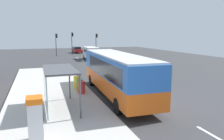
{
  "coord_description": "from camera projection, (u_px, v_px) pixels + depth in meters",
  "views": [
    {
      "loc": [
        -7.36,
        -13.36,
        4.7
      ],
      "look_at": [
        -1.0,
        4.75,
        1.5
      ],
      "focal_mm": 34.89,
      "sensor_mm": 36.0,
      "label": 1
    }
  ],
  "objects": [
    {
      "name": "ground_plane",
      "position": [
        96.0,
        70.0,
        28.65
      ],
      "size": [
        56.0,
        92.0,
        0.04
      ],
      "primitive_type": "cube",
      "color": "#38383A"
    },
    {
      "name": "sidewalk_platform",
      "position": [
        53.0,
        100.0,
        15.37
      ],
      "size": [
        6.2,
        30.0,
        0.18
      ],
      "primitive_type": "cube",
      "color": "beige",
      "rests_on": "ground"
    },
    {
      "name": "lane_stripe_seg_0",
      "position": [
        214.0,
        136.0,
        10.11
      ],
      "size": [
        0.16,
        2.2,
        0.01
      ],
      "primitive_type": "cube",
      "color": "silver",
      "rests_on": "ground"
    },
    {
      "name": "lane_stripe_seg_1",
      "position": [
        157.0,
        104.0,
        14.76
      ],
      "size": [
        0.16,
        2.2,
        0.01
      ],
      "primitive_type": "cube",
      "color": "silver",
      "rests_on": "ground"
    },
    {
      "name": "lane_stripe_seg_2",
      "position": [
        128.0,
        87.0,
        19.42
      ],
      "size": [
        0.16,
        2.2,
        0.01
      ],
      "primitive_type": "cube",
      "color": "silver",
      "rests_on": "ground"
    },
    {
      "name": "lane_stripe_seg_3",
      "position": [
        110.0,
        77.0,
        24.07
      ],
      "size": [
        0.16,
        2.2,
        0.01
      ],
      "primitive_type": "cube",
      "color": "silver",
      "rests_on": "ground"
    },
    {
      "name": "lane_stripe_seg_4",
      "position": [
        98.0,
        70.0,
        28.73
      ],
      "size": [
        0.16,
        2.2,
        0.01
      ],
      "primitive_type": "cube",
      "color": "silver",
      "rests_on": "ground"
    },
    {
      "name": "lane_stripe_seg_5",
      "position": [
        89.0,
        65.0,
        33.38
      ],
      "size": [
        0.16,
        2.2,
        0.01
      ],
      "primitive_type": "cube",
      "color": "silver",
      "rests_on": "ground"
    },
    {
      "name": "lane_stripe_seg_6",
      "position": [
        82.0,
        61.0,
        38.03
      ],
      "size": [
        0.16,
        2.2,
        0.01
      ],
      "primitive_type": "cube",
      "color": "silver",
      "rests_on": "ground"
    },
    {
      "name": "lane_stripe_seg_7",
      "position": [
        77.0,
        58.0,
        42.69
      ],
      "size": [
        0.16,
        2.2,
        0.01
      ],
      "primitive_type": "cube",
      "color": "silver",
      "rests_on": "ground"
    },
    {
      "name": "bus",
      "position": [
        116.0,
        72.0,
        16.41
      ],
      "size": [
        2.9,
        11.09,
        3.21
      ],
      "color": "orange",
      "rests_on": "ground"
    },
    {
      "name": "white_van",
      "position": [
        91.0,
        52.0,
        39.92
      ],
      "size": [
        2.07,
        5.22,
        2.3
      ],
      "color": "white",
      "rests_on": "ground"
    },
    {
      "name": "sedan_near",
      "position": [
        77.0,
        50.0,
        53.85
      ],
      "size": [
        2.05,
        4.49,
        1.52
      ],
      "color": "#A51919",
      "rests_on": "ground"
    },
    {
      "name": "ticket_machine",
      "position": [
        35.0,
        119.0,
        9.14
      ],
      "size": [
        0.66,
        0.76,
        1.94
      ],
      "color": "silver",
      "rests_on": "sidewalk_platform"
    },
    {
      "name": "recycling_bin_red",
      "position": [
        82.0,
        87.0,
        16.61
      ],
      "size": [
        0.52,
        0.52,
        0.95
      ],
      "primitive_type": "cylinder",
      "color": "red",
      "rests_on": "sidewalk_platform"
    },
    {
      "name": "recycling_bin_green",
      "position": [
        80.0,
        85.0,
        17.26
      ],
      "size": [
        0.52,
        0.52,
        0.95
      ],
      "primitive_type": "cylinder",
      "color": "green",
      "rests_on": "sidewalk_platform"
    },
    {
      "name": "recycling_bin_orange",
      "position": [
        78.0,
        84.0,
        17.91
      ],
      "size": [
        0.52,
        0.52,
        0.95
      ],
      "primitive_type": "cylinder",
      "color": "orange",
      "rests_on": "sidewalk_platform"
    },
    {
      "name": "recycling_bin_yellow",
      "position": [
        77.0,
        82.0,
        18.56
      ],
      "size": [
        0.52,
        0.52,
        0.95
      ],
      "primitive_type": "cylinder",
      "color": "yellow",
      "rests_on": "sidewalk_platform"
    },
    {
      "name": "traffic_light_near_side",
      "position": [
        96.0,
        41.0,
        48.32
      ],
      "size": [
        0.49,
        0.28,
        4.79
      ],
      "color": "#2D2D2D",
      "rests_on": "ground"
    },
    {
      "name": "traffic_light_far_side",
      "position": [
        56.0,
        41.0,
        46.25
      ],
      "size": [
        0.49,
        0.28,
        4.77
      ],
      "color": "#2D2D2D",
      "rests_on": "ground"
    },
    {
      "name": "traffic_light_median",
      "position": [
        72.0,
        40.0,
        48.11
      ],
      "size": [
        0.49,
        0.28,
        5.04
      ],
      "color": "#2D2D2D",
      "rests_on": "ground"
    },
    {
      "name": "bus_shelter",
      "position": [
        54.0,
        78.0,
        12.85
      ],
      "size": [
        1.8,
        4.0,
        2.5
      ],
      "color": "#4C4C51",
      "rests_on": "sidewalk_platform"
    }
  ]
}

